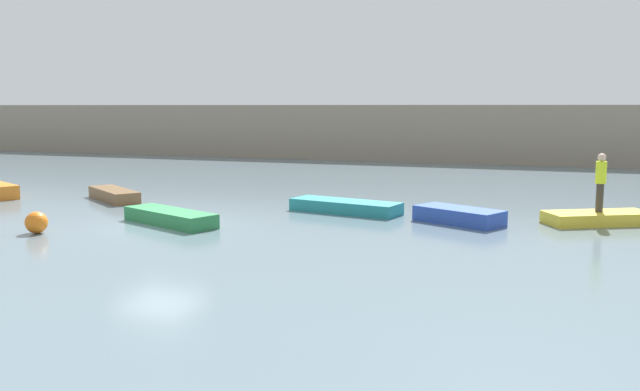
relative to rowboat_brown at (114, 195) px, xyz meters
name	(u,v)px	position (x,y,z in m)	size (l,w,h in m)	color
ground_plane	(160,225)	(4.70, -4.08, -0.22)	(120.00, 120.00, 0.00)	slate
embankment_wall	(378,133)	(4.70, 21.65, 1.61)	(80.00, 1.20, 3.66)	gray
rowboat_brown	(114,195)	(0.00, 0.00, 0.00)	(3.24, 0.96, 0.44)	brown
rowboat_green	(170,217)	(4.89, -3.79, 0.00)	(3.49, 1.05, 0.44)	#2D7F47
rowboat_teal	(345,206)	(9.27, 0.21, -0.01)	(3.83, 1.19, 0.41)	teal
rowboat_blue	(459,216)	(13.21, -0.62, 0.02)	(2.71, 1.16, 0.48)	#2B4CAD
rowboat_yellow	(598,218)	(17.28, 0.68, -0.03)	(3.23, 1.26, 0.38)	gold
person_hiviz_shirt	(601,179)	(17.28, 0.68, 1.17)	(0.32, 0.32, 1.80)	#38332D
mooring_buoy	(36,223)	(2.12, -6.36, 0.09)	(0.63, 0.63, 0.63)	orange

